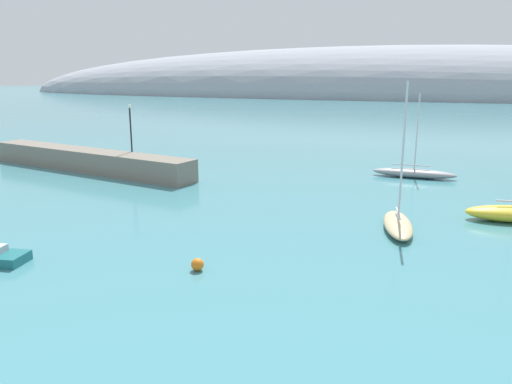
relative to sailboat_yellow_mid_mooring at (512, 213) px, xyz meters
name	(u,v)px	position (x,y,z in m)	size (l,w,h in m)	color
breakwater_rocks	(88,160)	(-39.73, 5.30, 0.46)	(27.04, 3.02, 2.19)	gray
distant_ridge	(388,97)	(-25.57, 182.18, -0.63)	(363.35, 71.44, 41.53)	#999EA8
sailboat_yellow_mid_mooring	(512,213)	(0.00, 0.00, 0.00)	(6.41, 3.00, 9.69)	yellow
sailboat_sand_outer_mooring	(398,223)	(-7.30, -4.69, -0.17)	(2.85, 6.60, 9.61)	#C6B284
sailboat_grey_end_of_line	(414,173)	(-7.15, 13.17, -0.14)	(8.01, 1.95, 8.16)	gray
mooring_buoy_orange	(197,264)	(-16.62, -15.41, -0.29)	(0.68, 0.68, 0.68)	orange
harbor_lamp_post	(130,123)	(-34.55, 5.83, 4.46)	(0.36, 0.36, 4.77)	black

